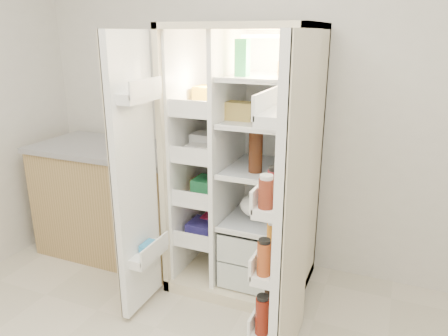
% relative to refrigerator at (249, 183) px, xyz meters
% --- Properties ---
extents(wall_back, '(4.00, 0.02, 2.70)m').
position_rel_refrigerator_xyz_m(wall_back, '(0.12, 0.35, 0.61)').
color(wall_back, silver).
rests_on(wall_back, floor).
extents(refrigerator, '(0.92, 0.70, 1.80)m').
position_rel_refrigerator_xyz_m(refrigerator, '(0.00, 0.00, 0.00)').
color(refrigerator, beige).
rests_on(refrigerator, floor).
extents(freezer_door, '(0.15, 0.40, 1.72)m').
position_rel_refrigerator_xyz_m(freezer_door, '(-0.52, -0.60, 0.15)').
color(freezer_door, white).
rests_on(freezer_door, floor).
extents(fridge_door, '(0.17, 0.58, 1.72)m').
position_rel_refrigerator_xyz_m(fridge_door, '(0.47, -0.69, 0.12)').
color(fridge_door, white).
rests_on(fridge_door, floor).
extents(kitchen_counter, '(1.24, 0.66, 0.90)m').
position_rel_refrigerator_xyz_m(kitchen_counter, '(-1.12, -0.03, -0.29)').
color(kitchen_counter, '#A68653').
rests_on(kitchen_counter, floor).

